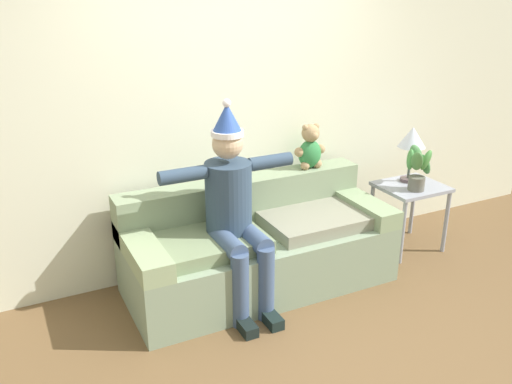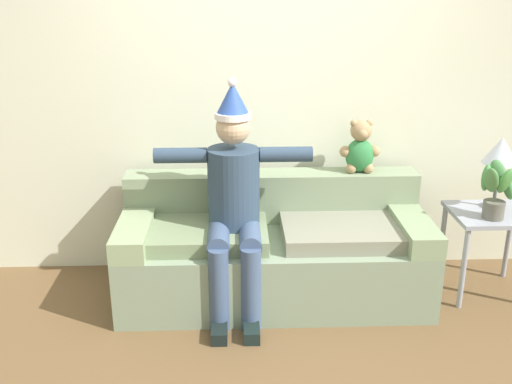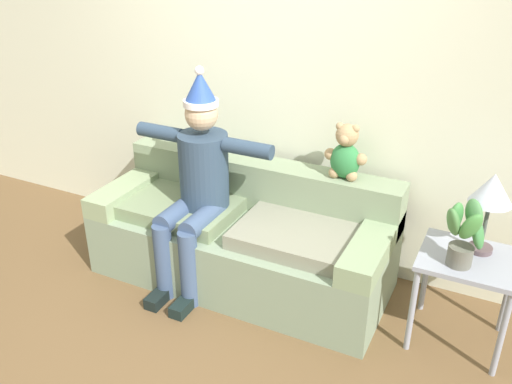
{
  "view_description": "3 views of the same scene",
  "coord_description": "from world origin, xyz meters",
  "px_view_note": "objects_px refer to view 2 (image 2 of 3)",
  "views": [
    {
      "loc": [
        -1.74,
        -2.41,
        2.28
      ],
      "look_at": [
        -0.1,
        0.87,
        0.86
      ],
      "focal_mm": 38.24,
      "sensor_mm": 36.0,
      "label": 1
    },
    {
      "loc": [
        -0.26,
        -2.72,
        2.1
      ],
      "look_at": [
        -0.13,
        0.88,
        0.82
      ],
      "focal_mm": 41.76,
      "sensor_mm": 36.0,
      "label": 2
    },
    {
      "loc": [
        1.58,
        -1.96,
        2.36
      ],
      "look_at": [
        0.14,
        0.96,
        0.75
      ],
      "focal_mm": 38.68,
      "sensor_mm": 36.0,
      "label": 3
    }
  ],
  "objects_px": {
    "side_table": "(491,225)",
    "table_lamp": "(501,154)",
    "person_seated": "(234,197)",
    "teddy_bear": "(360,149)",
    "potted_plant": "(496,189)",
    "couch": "(273,250)"
  },
  "relations": [
    {
      "from": "couch",
      "to": "teddy_bear",
      "type": "height_order",
      "value": "teddy_bear"
    },
    {
      "from": "person_seated",
      "to": "side_table",
      "type": "bearing_deg",
      "value": 3.93
    },
    {
      "from": "couch",
      "to": "table_lamp",
      "type": "distance_m",
      "value": 1.68
    },
    {
      "from": "potted_plant",
      "to": "person_seated",
      "type": "bearing_deg",
      "value": -179.52
    },
    {
      "from": "side_table",
      "to": "teddy_bear",
      "type": "bearing_deg",
      "value": 161.04
    },
    {
      "from": "teddy_bear",
      "to": "table_lamp",
      "type": "bearing_deg",
      "value": -12.45
    },
    {
      "from": "side_table",
      "to": "table_lamp",
      "type": "xyz_separation_m",
      "value": [
        0.04,
        0.1,
        0.48
      ]
    },
    {
      "from": "person_seated",
      "to": "table_lamp",
      "type": "bearing_deg",
      "value": 6.91
    },
    {
      "from": "table_lamp",
      "to": "side_table",
      "type": "bearing_deg",
      "value": -113.22
    },
    {
      "from": "side_table",
      "to": "potted_plant",
      "type": "distance_m",
      "value": 0.32
    },
    {
      "from": "couch",
      "to": "potted_plant",
      "type": "xyz_separation_m",
      "value": [
        1.45,
        -0.14,
        0.48
      ]
    },
    {
      "from": "couch",
      "to": "table_lamp",
      "type": "height_order",
      "value": "table_lamp"
    },
    {
      "from": "person_seated",
      "to": "couch",
      "type": "bearing_deg",
      "value": 30.43
    },
    {
      "from": "teddy_bear",
      "to": "potted_plant",
      "type": "distance_m",
      "value": 0.94
    },
    {
      "from": "person_seated",
      "to": "potted_plant",
      "type": "xyz_separation_m",
      "value": [
        1.72,
        0.01,
        0.03
      ]
    },
    {
      "from": "person_seated",
      "to": "side_table",
      "type": "distance_m",
      "value": 1.79
    },
    {
      "from": "table_lamp",
      "to": "potted_plant",
      "type": "distance_m",
      "value": 0.29
    },
    {
      "from": "teddy_bear",
      "to": "potted_plant",
      "type": "xyz_separation_m",
      "value": [
        0.83,
        -0.41,
        -0.17
      ]
    },
    {
      "from": "table_lamp",
      "to": "person_seated",
      "type": "bearing_deg",
      "value": -173.09
    },
    {
      "from": "person_seated",
      "to": "teddy_bear",
      "type": "relative_size",
      "value": 4.02
    },
    {
      "from": "teddy_bear",
      "to": "potted_plant",
      "type": "relative_size",
      "value": 0.96
    },
    {
      "from": "potted_plant",
      "to": "side_table",
      "type": "bearing_deg",
      "value": 65.12
    }
  ]
}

